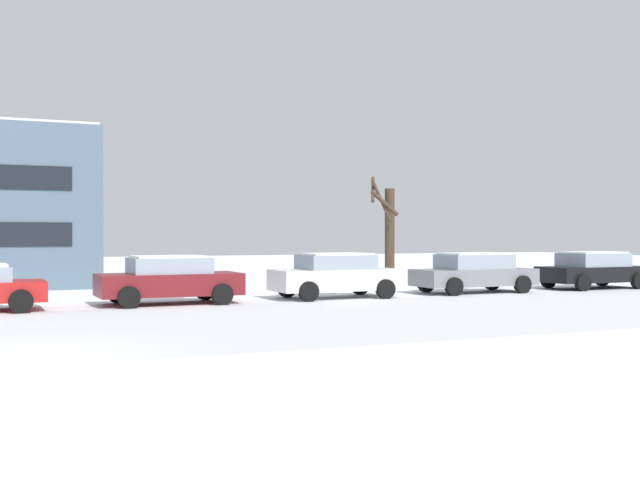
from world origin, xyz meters
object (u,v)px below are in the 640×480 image
Objects in this scene: parked_car_gray at (474,272)px; parked_car_white at (336,275)px; parked_car_maroon at (169,279)px; parked_car_black at (593,270)px.

parked_car_white is at bearing -178.84° from parked_car_gray.
parked_car_gray is (11.08, 0.10, -0.01)m from parked_car_maroon.
parked_car_maroon is 16.62m from parked_car_black.
parked_car_white is (5.54, -0.01, 0.01)m from parked_car_maroon.
parked_car_white reaches higher than parked_car_gray.
parked_car_black is at bearing 0.37° from parked_car_maroon.
parked_car_maroon is at bearing 179.86° from parked_car_white.
parked_car_gray is 5.54m from parked_car_black.
parked_car_maroon is 1.01× the size of parked_car_white.
parked_car_maroon is at bearing -179.63° from parked_car_black.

